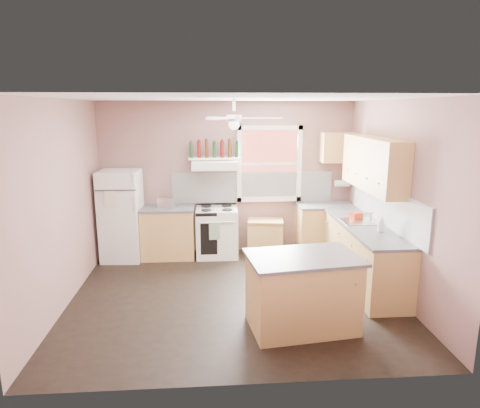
{
  "coord_description": "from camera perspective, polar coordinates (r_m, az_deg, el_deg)",
  "views": [
    {
      "loc": [
        -0.34,
        -5.59,
        2.58
      ],
      "look_at": [
        0.1,
        0.3,
        1.25
      ],
      "focal_mm": 32.0,
      "sensor_mm": 36.0,
      "label": 1
    }
  ],
  "objects": [
    {
      "name": "paper_towel",
      "position": [
        7.94,
        13.49,
        2.7
      ],
      "size": [
        0.26,
        0.12,
        0.12
      ],
      "primitive_type": "cylinder",
      "rotation": [
        0.0,
        1.57,
        0.0
      ],
      "color": "white",
      "rests_on": "wall_back"
    },
    {
      "name": "wall_back",
      "position": [
        7.72,
        -1.69,
        3.52
      ],
      "size": [
        4.5,
        0.05,
        2.7
      ],
      "primitive_type": "cube",
      "color": "#845E59",
      "rests_on": "ground"
    },
    {
      "name": "upper_cabinet_right",
      "position": [
        6.6,
        17.35,
        5.16
      ],
      "size": [
        0.33,
        1.8,
        0.76
      ],
      "primitive_type": "cube",
      "color": "tan",
      "rests_on": "wall_right"
    },
    {
      "name": "base_cabinet_left",
      "position": [
        7.63,
        -9.53,
        -3.85
      ],
      "size": [
        0.9,
        0.6,
        0.86
      ],
      "primitive_type": "cube",
      "color": "tan",
      "rests_on": "floor"
    },
    {
      "name": "range_hood",
      "position": [
        7.4,
        -3.4,
        5.22
      ],
      "size": [
        0.78,
        0.5,
        0.14
      ],
      "primitive_type": "cube",
      "color": "white",
      "rests_on": "wall_back"
    },
    {
      "name": "window_frame",
      "position": [
        7.68,
        3.94,
        5.34
      ],
      "size": [
        1.16,
        0.07,
        1.36
      ],
      "primitive_type": "cube",
      "color": "white",
      "rests_on": "wall_back"
    },
    {
      "name": "wall_right",
      "position": [
        6.29,
        20.39,
        0.61
      ],
      "size": [
        0.05,
        4.0,
        2.7
      ],
      "primitive_type": "cube",
      "color": "#845E59",
      "rests_on": "ground"
    },
    {
      "name": "floor",
      "position": [
        6.16,
        -0.74,
        -12.05
      ],
      "size": [
        4.5,
        4.5,
        0.0
      ],
      "primitive_type": "plane",
      "color": "black",
      "rests_on": "ground"
    },
    {
      "name": "toaster",
      "position": [
        7.43,
        -9.77,
        0.16
      ],
      "size": [
        0.32,
        0.24,
        0.18
      ],
      "primitive_type": "cube",
      "rotation": [
        0.0,
        0.0,
        -0.34
      ],
      "color": "silver",
      "rests_on": "counter_left"
    },
    {
      "name": "upper_cabinet_corner",
      "position": [
        7.79,
        12.95,
        7.37
      ],
      "size": [
        0.6,
        0.33,
        0.52
      ],
      "primitive_type": "cube",
      "color": "tan",
      "rests_on": "wall_back"
    },
    {
      "name": "base_cabinet_right",
      "position": [
        6.67,
        16.17,
        -6.63
      ],
      "size": [
        0.6,
        2.2,
        0.86
      ],
      "primitive_type": "cube",
      "color": "tan",
      "rests_on": "floor"
    },
    {
      "name": "wall_left",
      "position": [
        6.04,
        -22.86,
        -0.07
      ],
      "size": [
        0.05,
        4.0,
        2.7
      ],
      "primitive_type": "cube",
      "color": "#845E59",
      "rests_on": "ground"
    },
    {
      "name": "bottle_shelf",
      "position": [
        7.51,
        -3.42,
        6.1
      ],
      "size": [
        0.9,
        0.26,
        0.03
      ],
      "primitive_type": "cube",
      "color": "white",
      "rests_on": "range_hood"
    },
    {
      "name": "soap_bottle",
      "position": [
        6.21,
        18.29,
        -2.48
      ],
      "size": [
        0.11,
        0.11,
        0.24
      ],
      "primitive_type": "imported",
      "rotation": [
        0.0,
        0.0,
        6.14
      ],
      "color": "silver",
      "rests_on": "counter_right"
    },
    {
      "name": "island_top",
      "position": [
        5.06,
        8.48,
        -7.07
      ],
      "size": [
        1.39,
        1.0,
        0.04
      ],
      "primitive_type": "cube",
      "rotation": [
        0.0,
        0.0,
        0.13
      ],
      "color": "#49494C",
      "rests_on": "island"
    },
    {
      "name": "base_cabinet_corner",
      "position": [
        7.88,
        11.31,
        -3.39
      ],
      "size": [
        1.0,
        0.6,
        0.86
      ],
      "primitive_type": "cube",
      "color": "tan",
      "rests_on": "floor"
    },
    {
      "name": "ceiling_fan_hub",
      "position": [
        5.6,
        -0.81,
        11.37
      ],
      "size": [
        0.2,
        0.2,
        0.08
      ],
      "primitive_type": "cylinder",
      "color": "white",
      "rests_on": "ceiling"
    },
    {
      "name": "faucet",
      "position": [
        6.75,
        17.06,
        -1.67
      ],
      "size": [
        0.03,
        0.03,
        0.14
      ],
      "primitive_type": "cylinder",
      "color": "silver",
      "rests_on": "sink"
    },
    {
      "name": "red_caddy",
      "position": [
        6.85,
        15.23,
        -1.53
      ],
      "size": [
        0.21,
        0.18,
        0.1
      ],
      "primitive_type": "cube",
      "rotation": [
        0.0,
        0.0,
        0.4
      ],
      "color": "red",
      "rests_on": "counter_right"
    },
    {
      "name": "counter_right",
      "position": [
        6.54,
        16.32,
        -2.9
      ],
      "size": [
        0.62,
        2.22,
        0.04
      ],
      "primitive_type": "cube",
      "color": "#49494C",
      "rests_on": "base_cabinet_right"
    },
    {
      "name": "cart",
      "position": [
        7.74,
        3.39,
        -4.36
      ],
      "size": [
        0.68,
        0.5,
        0.62
      ],
      "primitive_type": "cube",
      "rotation": [
        0.0,
        0.0,
        -0.14
      ],
      "color": "tan",
      "rests_on": "floor"
    },
    {
      "name": "counter_left",
      "position": [
        7.52,
        -9.65,
        -0.56
      ],
      "size": [
        0.92,
        0.62,
        0.04
      ],
      "primitive_type": "cube",
      "color": "#49494C",
      "rests_on": "base_cabinet_left"
    },
    {
      "name": "island",
      "position": [
        5.23,
        8.31,
        -11.72
      ],
      "size": [
        1.31,
        0.92,
        0.86
      ],
      "primitive_type": "cube",
      "rotation": [
        0.0,
        0.0,
        0.13
      ],
      "color": "tan",
      "rests_on": "floor"
    },
    {
      "name": "window_view",
      "position": [
        7.71,
        3.91,
        5.37
      ],
      "size": [
        1.0,
        0.02,
        1.2
      ],
      "primitive_type": "cube",
      "color": "brown",
      "rests_on": "wall_back"
    },
    {
      "name": "counter_corner",
      "position": [
        7.77,
        11.45,
        -0.2
      ],
      "size": [
        1.02,
        0.62,
        0.04
      ],
      "primitive_type": "cube",
      "color": "#49494C",
      "rests_on": "base_cabinet_corner"
    },
    {
      "name": "stove",
      "position": [
        7.6,
        -3.09,
        -3.76
      ],
      "size": [
        0.73,
        0.65,
        0.86
      ],
      "primitive_type": "cube",
      "rotation": [
        0.0,
        0.0,
        -0.01
      ],
      "color": "white",
      "rests_on": "floor"
    },
    {
      "name": "sink",
      "position": [
        6.71,
        15.74,
        -2.33
      ],
      "size": [
        0.55,
        0.45,
        0.03
      ],
      "primitive_type": "cube",
      "color": "silver",
      "rests_on": "counter_right"
    },
    {
      "name": "ceiling",
      "position": [
        5.6,
        -0.82,
        13.93
      ],
      "size": [
        4.5,
        4.5,
        0.0
      ],
      "primitive_type": "plane",
      "color": "white",
      "rests_on": "ground"
    },
    {
      "name": "refrigerator",
      "position": [
        7.6,
        -15.52,
        -1.49
      ],
      "size": [
        0.7,
        0.68,
        1.55
      ],
      "primitive_type": "cube",
      "rotation": [
        0.0,
        0.0,
        -0.06
      ],
      "color": "white",
      "rests_on": "floor"
    },
    {
      "name": "backsplash_back",
      "position": [
        7.74,
        1.66,
        2.24
      ],
      "size": [
        2.9,
        0.03,
        0.55
      ],
      "primitive_type": "cube",
      "color": "white",
      "rests_on": "wall_back"
    },
    {
      "name": "wine_bottles",
      "position": [
        7.49,
        -3.43,
        7.31
      ],
      "size": [
        0.86,
        0.06,
        0.31
      ],
      "color": "#143819",
      "rests_on": "bottle_shelf"
    },
    {
      "name": "backsplash_right",
      "position": [
        6.58,
        18.89,
        -0.33
      ],
      "size": [
        0.03,
        2.6,
        0.55
      ],
      "primitive_type": "cube",
      "color": "white",
      "rests_on": "wall_right"
    }
  ]
}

